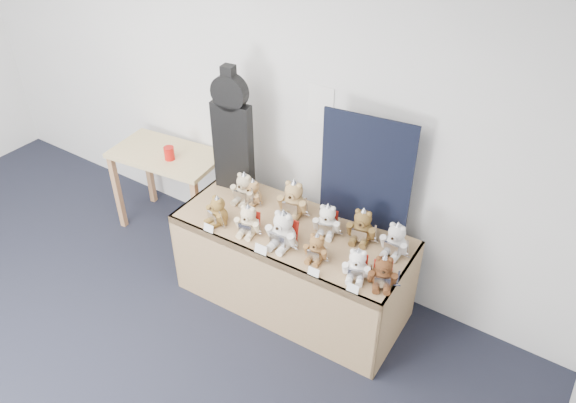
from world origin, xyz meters
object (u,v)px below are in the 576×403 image
Objects in this scene: teddy_front_far_right at (357,265)px; teddy_back_centre_left at (293,200)px; red_cup at (169,153)px; teddy_back_end at (395,240)px; teddy_front_left at (248,221)px; teddy_back_centre_right at (327,221)px; side_table at (168,165)px; teddy_back_left at (244,189)px; display_table at (287,251)px; teddy_back_right at (362,227)px; teddy_front_end at (383,272)px; teddy_front_far_left at (217,211)px; guitar_case at (232,132)px; teddy_back_far_left at (253,193)px; teddy_front_centre at (283,231)px; teddy_front_right at (316,248)px.

teddy_front_far_right is 0.80× the size of teddy_back_centre_left.
teddy_back_end is at bearing 0.40° from red_cup.
red_cup is 1.25m from teddy_back_centre_left.
teddy_front_left is 0.56m from teddy_back_centre_right.
side_table is 3.79× the size of teddy_front_left.
display_table is at bearing -18.18° from teddy_back_left.
teddy_back_right reaches higher than red_cup.
teddy_front_left is 1.00× the size of teddy_front_end.
teddy_back_left reaches higher than teddy_front_far_left.
guitar_case is at bearing -7.65° from side_table.
side_table is at bearing 151.26° from red_cup.
teddy_back_centre_left is at bearing 57.29° from teddy_front_left.
teddy_back_left is at bearing -179.34° from teddy_back_centre_left.
teddy_back_end reaches higher than teddy_back_centre_right.
teddy_back_end is (0.10, 0.36, 0.01)m from teddy_front_far_right.
teddy_back_left is (-1.29, 0.24, 0.01)m from teddy_front_end.
side_table is at bearing 167.66° from teddy_back_centre_left.
teddy_back_left is 1.23m from teddy_back_end.
teddy_back_far_left is at bearing 179.16° from teddy_back_centre_left.
teddy_back_centre_right is 0.95× the size of teddy_back_right.
guitar_case is at bearing 4.16° from red_cup.
teddy_front_far_left is 0.32m from teddy_back_left.
teddy_back_left is 1.04× the size of teddy_back_centre_right.
teddy_back_centre_right is at bearing -15.37° from guitar_case.
teddy_back_centre_left reaches higher than teddy_back_far_left.
teddy_front_far_left is at bearing -175.80° from teddy_front_centre.
teddy_back_right is at bearing 25.30° from display_table.
red_cup is 0.44× the size of teddy_front_end.
teddy_front_end is (0.79, -0.09, 0.26)m from display_table.
teddy_front_right is 0.83× the size of teddy_back_left.
teddy_front_far_left is at bearing -167.80° from teddy_back_right.
teddy_front_right is 0.89× the size of teddy_front_end.
teddy_back_centre_right reaches higher than teddy_front_far_left.
teddy_back_centre_left is (0.40, 0.40, 0.03)m from teddy_front_far_left.
guitar_case reaches higher than teddy_back_right.
display_table is 1.73× the size of guitar_case.
red_cup is 0.93m from teddy_front_far_left.
teddy_back_right is (1.92, -0.04, 0.18)m from side_table.
teddy_back_centre_left is (-0.41, 0.34, 0.03)m from teddy_front_right.
teddy_back_left is at bearing 145.50° from teddy_front_end.
guitar_case reaches higher than teddy_front_far_left.
display_table is 7.02× the size of teddy_front_far_left.
teddy_front_left reaches higher than teddy_front_far_left.
teddy_front_far_left is at bearing -163.42° from display_table.
teddy_back_far_left is (-0.48, 0.29, -0.03)m from teddy_front_centre.
teddy_back_end reaches higher than teddy_front_right.
side_table is 1.06m from teddy_front_far_left.
guitar_case is 1.57m from teddy_front_end.
teddy_back_right is at bearing 0.58° from red_cup.
teddy_back_centre_right is (-0.56, 0.26, 0.00)m from teddy_front_end.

